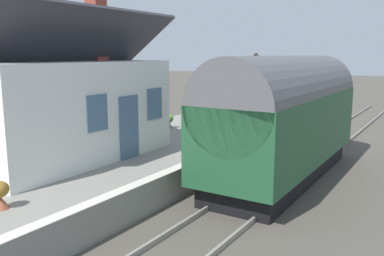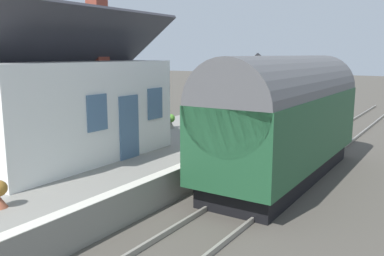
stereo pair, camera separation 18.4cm
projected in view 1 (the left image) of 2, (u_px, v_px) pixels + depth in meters
ground_plane at (231, 192)px, 13.15m from camera, size 160.00×160.00×0.00m
platform at (131, 160)px, 15.27m from camera, size 32.00×6.38×0.94m
platform_edge_coping at (199, 158)px, 13.60m from camera, size 32.00×0.36×0.02m
rail_near at (279, 199)px, 12.29m from camera, size 52.00×0.08×0.14m
rail_far at (236, 191)px, 13.04m from camera, size 52.00×0.08×0.14m
train at (285, 117)px, 14.23m from camera, size 9.17×2.73×4.32m
station_building at (60, 106)px, 13.61m from camera, size 7.25×4.47×5.92m
bench_by_lamp at (259, 105)px, 24.18m from camera, size 1.41×0.47×0.88m
bench_platform_end at (247, 109)px, 22.42m from camera, size 1.41×0.46×0.88m
bench_mid_platform at (198, 120)px, 18.48m from camera, size 1.40×0.44×0.88m
planter_bench_left at (221, 107)px, 23.53m from camera, size 0.51×0.51×0.82m
planter_edge_far at (0, 195)px, 9.14m from camera, size 0.42×0.42×0.69m
planter_corner_building at (169, 121)px, 19.17m from camera, size 0.39×0.39×0.67m
planter_bench_right at (212, 118)px, 19.30m from camera, size 0.57×0.57×0.86m
lamp_post_platform at (255, 75)px, 19.07m from camera, size 0.32×0.50×3.51m
tree_distant at (101, 55)px, 30.93m from camera, size 3.57×3.11×6.51m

